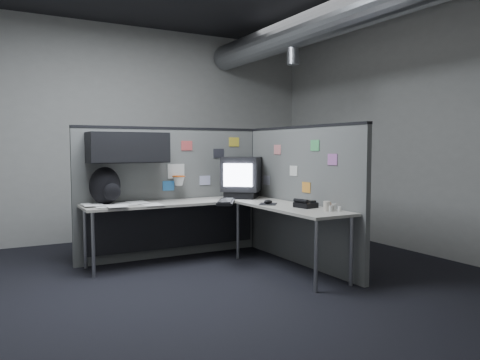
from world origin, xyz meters
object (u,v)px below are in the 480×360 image
desk (209,212)px  keyboard (226,202)px  monitor (242,177)px  phone (305,204)px  backpack (106,186)px

desk → keyboard: (0.12, -0.18, 0.14)m
monitor → keyboard: bearing=-139.5°
monitor → desk: bearing=-158.3°
monitor → phone: size_ratio=2.76×
keyboard → phone: size_ratio=2.18×
phone → backpack: bearing=144.2°
desk → keyboard: keyboard is taller
phone → backpack: backpack is taller
desk → monitor: (0.60, 0.30, 0.39)m
desk → phone: (0.71, -0.91, 0.15)m
monitor → keyboard: (-0.48, -0.48, -0.25)m
keyboard → monitor: bearing=32.3°
desk → backpack: bearing=161.2°
keyboard → backpack: 1.37m
keyboard → phone: bearing=-63.7°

